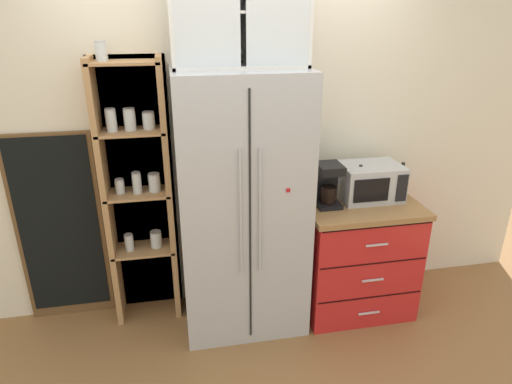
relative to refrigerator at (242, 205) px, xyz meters
name	(u,v)px	position (x,y,z in m)	size (l,w,h in m)	color
ground_plane	(244,318)	(0.00, -0.03, -0.93)	(10.65, 10.65, 0.00)	olive
wall_back_cream	(233,142)	(0.00, 0.37, 0.35)	(4.95, 0.10, 2.55)	silver
refrigerator	(242,205)	(0.00, 0.00, 0.00)	(0.86, 0.65, 1.85)	#B7BABF
pantry_shelf_column	(138,189)	(-0.70, 0.25, 0.08)	(0.51, 0.29, 2.01)	brown
counter_cabinet	(355,254)	(0.87, 0.00, -0.48)	(0.84, 0.67, 0.88)	red
microwave	(370,182)	(0.96, 0.05, 0.09)	(0.44, 0.33, 0.26)	#B7BABF
coffee_maker	(327,184)	(0.61, 0.00, 0.11)	(0.17, 0.20, 0.31)	black
mug_cream	(358,193)	(0.87, 0.04, 0.01)	(0.12, 0.09, 0.10)	silver
bottle_green	(401,180)	(1.23, 0.09, 0.06)	(0.07, 0.07, 0.25)	#285B33
bottle_cobalt	(359,185)	(0.87, 0.04, 0.07)	(0.06, 0.06, 0.27)	navy
upper_cabinet	(238,12)	(0.00, 0.05, 1.24)	(0.82, 0.32, 0.63)	silver
chalkboard_menu	(60,229)	(-1.28, 0.29, -0.21)	(0.60, 0.04, 1.43)	brown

